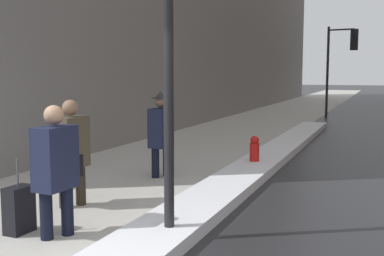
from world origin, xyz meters
TOP-DOWN VIEW (x-y plane):
  - sidewalk_slab at (-2.00, 15.00)m, footprint 4.00×80.00m
  - snow_bank_curb at (0.26, 6.63)m, footprint 0.86×16.07m
  - traffic_light_near at (0.88, 18.50)m, footprint 1.31×0.33m
  - pedestrian_in_glasses at (-0.95, 1.01)m, footprint 0.33×0.74m
  - pedestrian_nearside at (-1.60, 2.20)m, footprint 0.33×0.53m
  - pedestrian_in_fedora at (-1.26, 4.55)m, footprint 0.35×0.52m
  - rolling_suitcase at (-1.49, 0.95)m, footprint 0.24×0.37m
  - fire_hydrant at (0.19, 6.00)m, footprint 0.20×0.20m

SIDE VIEW (x-z plane):
  - sidewalk_slab at x=-2.00m, z-range 0.00..0.01m
  - snow_bank_curb at x=0.26m, z-range 0.00..0.17m
  - rolling_suitcase at x=-1.49m, z-range -0.17..0.78m
  - fire_hydrant at x=0.19m, z-range 0.00..0.70m
  - pedestrian_nearside at x=-1.60m, z-range 0.09..1.69m
  - pedestrian_in_glasses at x=-0.95m, z-range 0.09..1.70m
  - pedestrian_in_fedora at x=-1.26m, z-range 0.08..1.74m
  - traffic_light_near at x=0.88m, z-range 0.90..4.92m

